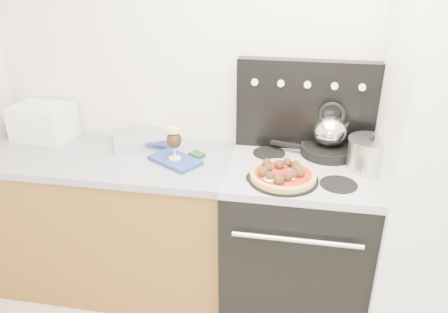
% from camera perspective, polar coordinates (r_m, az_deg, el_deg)
% --- Properties ---
extents(room_shell, '(3.52, 3.01, 2.52)m').
position_cam_1_polar(room_shell, '(1.37, 7.09, -5.30)').
color(room_shell, '#B4AD95').
rests_on(room_shell, ground).
extents(base_cabinet, '(1.45, 0.60, 0.86)m').
position_cam_1_polar(base_cabinet, '(2.78, -14.34, -8.45)').
color(base_cabinet, brown).
rests_on(base_cabinet, ground).
extents(countertop, '(1.48, 0.63, 0.04)m').
position_cam_1_polar(countertop, '(2.57, -15.41, -0.06)').
color(countertop, gray).
rests_on(countertop, base_cabinet).
extents(stove_body, '(0.76, 0.65, 0.88)m').
position_cam_1_polar(stove_body, '(2.55, 9.23, -11.17)').
color(stove_body, black).
rests_on(stove_body, ground).
extents(cooktop, '(0.76, 0.65, 0.04)m').
position_cam_1_polar(cooktop, '(2.31, 10.02, -1.93)').
color(cooktop, '#ADADB2').
rests_on(cooktop, stove_body).
extents(backguard, '(0.76, 0.08, 0.50)m').
position_cam_1_polar(backguard, '(2.46, 10.61, 6.59)').
color(backguard, black).
rests_on(backguard, cooktop).
extents(fridge, '(0.64, 0.68, 1.90)m').
position_cam_1_polar(fridge, '(2.38, 27.17, -2.30)').
color(fridge, silver).
rests_on(fridge, ground).
extents(toaster_oven, '(0.35, 0.28, 0.21)m').
position_cam_1_polar(toaster_oven, '(2.86, -22.55, 4.22)').
color(toaster_oven, silver).
rests_on(toaster_oven, countertop).
extents(foil_sheet, '(0.40, 0.35, 0.07)m').
position_cam_1_polar(foil_sheet, '(2.61, -10.55, 2.18)').
color(foil_sheet, white).
rests_on(foil_sheet, countertop).
extents(oven_mitt, '(0.32, 0.28, 0.02)m').
position_cam_1_polar(oven_mitt, '(2.38, -6.41, -0.50)').
color(oven_mitt, navy).
rests_on(oven_mitt, countertop).
extents(beer_glass, '(0.10, 0.10, 0.18)m').
position_cam_1_polar(beer_glass, '(2.34, -6.52, 1.72)').
color(beer_glass, black).
rests_on(beer_glass, oven_mitt).
extents(pizza_pan, '(0.44, 0.44, 0.01)m').
position_cam_1_polar(pizza_pan, '(2.17, 7.69, -2.90)').
color(pizza_pan, black).
rests_on(pizza_pan, cooktop).
extents(pizza, '(0.41, 0.41, 0.05)m').
position_cam_1_polar(pizza, '(2.15, 7.74, -2.23)').
color(pizza, tan).
rests_on(pizza, pizza_pan).
extents(skillet, '(0.36, 0.36, 0.05)m').
position_cam_1_polar(skillet, '(2.47, 13.41, 0.83)').
color(skillet, black).
rests_on(skillet, cooktop).
extents(tea_kettle, '(0.21, 0.21, 0.21)m').
position_cam_1_polar(tea_kettle, '(2.42, 13.72, 3.64)').
color(tea_kettle, silver).
rests_on(tea_kettle, skillet).
extents(stock_pot, '(0.24, 0.24, 0.16)m').
position_cam_1_polar(stock_pot, '(2.34, 18.43, 0.17)').
color(stock_pot, '#B9B9B9').
rests_on(stock_pot, cooktop).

